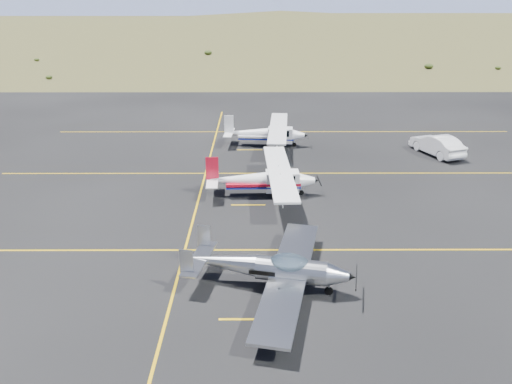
% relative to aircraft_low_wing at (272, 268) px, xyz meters
% --- Properties ---
extents(ground, '(1600.00, 1600.00, 0.00)m').
position_rel_aircraft_low_wing_xyz_m(ground, '(1.89, 1.35, -0.98)').
color(ground, '#383D1C').
rests_on(ground, ground).
extents(apron, '(72.00, 72.00, 0.02)m').
position_rel_aircraft_low_wing_xyz_m(apron, '(1.89, 8.35, -0.98)').
color(apron, black).
rests_on(apron, ground).
extents(aircraft_low_wing, '(6.90, 9.49, 2.05)m').
position_rel_aircraft_low_wing_xyz_m(aircraft_low_wing, '(0.00, 0.00, 0.00)').
color(aircraft_low_wing, silver).
rests_on(aircraft_low_wing, apron).
extents(aircraft_cessna, '(5.94, 9.92, 2.51)m').
position_rel_aircraft_low_wing_xyz_m(aircraft_cessna, '(-0.22, 10.28, 0.14)').
color(aircraft_cessna, white).
rests_on(aircraft_cessna, apron).
extents(aircraft_plain, '(5.86, 9.76, 2.47)m').
position_rel_aircraft_low_wing_xyz_m(aircraft_plain, '(0.20, 20.92, 0.11)').
color(aircraft_plain, white).
rests_on(aircraft_plain, apron).
extents(sedan, '(3.19, 5.02, 1.56)m').
position_rel_aircraft_low_wing_xyz_m(sedan, '(13.19, 18.55, -0.19)').
color(sedan, white).
rests_on(sedan, apron).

